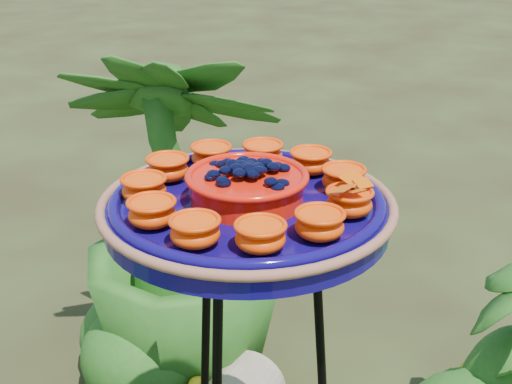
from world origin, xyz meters
TOP-DOWN VIEW (x-y plane):
  - feeder_dish at (0.02, -0.08)m, footprint 0.59×0.59m
  - shrub_back_right at (0.60, 0.45)m, footprint 0.76×0.76m

SIDE VIEW (x-z plane):
  - shrub_back_right at x=0.60m, z-range 0.00..1.03m
  - feeder_dish at x=0.02m, z-range 0.87..0.98m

